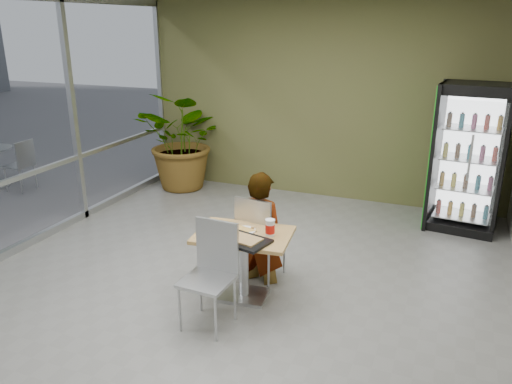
% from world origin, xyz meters
% --- Properties ---
extents(ground, '(7.00, 7.00, 0.00)m').
position_xyz_m(ground, '(0.00, 0.00, 0.00)').
color(ground, slate).
rests_on(ground, ground).
extents(room_envelope, '(6.00, 7.00, 3.20)m').
position_xyz_m(room_envelope, '(0.00, 0.00, 1.60)').
color(room_envelope, beige).
rests_on(room_envelope, ground).
extents(storefront_frame, '(0.10, 7.00, 3.20)m').
position_xyz_m(storefront_frame, '(-3.00, 0.00, 1.60)').
color(storefront_frame, '#AAADAF').
rests_on(storefront_frame, ground).
extents(dining_table, '(1.05, 0.79, 0.75)m').
position_xyz_m(dining_table, '(0.18, -0.09, 0.54)').
color(dining_table, tan).
rests_on(dining_table, ground).
extents(chair_far, '(0.51, 0.52, 1.02)m').
position_xyz_m(chair_far, '(0.17, 0.33, 0.59)').
color(chair_far, '#AAADAF').
rests_on(chair_far, ground).
extents(chair_near, '(0.48, 0.49, 1.03)m').
position_xyz_m(chair_near, '(0.07, -0.61, 0.61)').
color(chair_near, '#AAADAF').
rests_on(chair_near, ground).
extents(seated_woman, '(0.63, 0.46, 1.58)m').
position_xyz_m(seated_woman, '(0.19, 0.38, 0.49)').
color(seated_woman, black).
rests_on(seated_woman, ground).
extents(pizza_plate, '(0.33, 0.33, 0.03)m').
position_xyz_m(pizza_plate, '(0.17, -0.03, 0.77)').
color(pizza_plate, silver).
rests_on(pizza_plate, dining_table).
extents(soda_cup, '(0.10, 0.10, 0.18)m').
position_xyz_m(soda_cup, '(0.46, -0.05, 0.84)').
color(soda_cup, silver).
rests_on(soda_cup, dining_table).
extents(napkin_stack, '(0.19, 0.19, 0.02)m').
position_xyz_m(napkin_stack, '(-0.02, -0.25, 0.76)').
color(napkin_stack, silver).
rests_on(napkin_stack, dining_table).
extents(cafeteria_tray, '(0.55, 0.46, 0.03)m').
position_xyz_m(cafeteria_tray, '(0.27, -0.30, 0.76)').
color(cafeteria_tray, black).
rests_on(cafeteria_tray, dining_table).
extents(beverage_fridge, '(1.02, 0.82, 2.06)m').
position_xyz_m(beverage_fridge, '(2.33, 2.86, 1.03)').
color(beverage_fridge, black).
rests_on(beverage_fridge, ground).
extents(potted_plant, '(1.79, 1.62, 1.74)m').
position_xyz_m(potted_plant, '(-2.24, 2.99, 0.87)').
color(potted_plant, '#2A5E25').
rests_on(potted_plant, ground).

